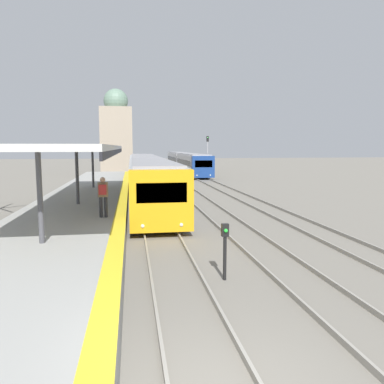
{
  "coord_description": "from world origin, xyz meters",
  "views": [
    {
      "loc": [
        -1.21,
        -5.07,
        3.79
      ],
      "look_at": [
        1.73,
        13.08,
        1.57
      ],
      "focal_mm": 35.0,
      "sensor_mm": 36.0,
      "label": 1
    }
  ],
  "objects_px": {
    "train_near": "(147,174)",
    "train_far": "(185,161)",
    "signal_post_near": "(225,245)",
    "person_on_platform": "(103,194)",
    "signal_mast_far": "(208,151)"
  },
  "relations": [
    {
      "from": "train_near",
      "to": "train_far",
      "type": "xyz_separation_m",
      "value": [
        6.94,
        26.42,
        -0.05
      ]
    },
    {
      "from": "train_far",
      "to": "signal_post_near",
      "type": "height_order",
      "value": "train_far"
    },
    {
      "from": "train_near",
      "to": "train_far",
      "type": "relative_size",
      "value": 1.02
    },
    {
      "from": "person_on_platform",
      "to": "signal_mast_far",
      "type": "bearing_deg",
      "value": 71.16
    },
    {
      "from": "person_on_platform",
      "to": "train_near",
      "type": "bearing_deg",
      "value": 80.78
    },
    {
      "from": "train_near",
      "to": "signal_mast_far",
      "type": "bearing_deg",
      "value": 63.79
    },
    {
      "from": "train_far",
      "to": "signal_post_near",
      "type": "relative_size",
      "value": 17.96
    },
    {
      "from": "person_on_platform",
      "to": "train_near",
      "type": "relative_size",
      "value": 0.06
    },
    {
      "from": "train_far",
      "to": "signal_mast_far",
      "type": "bearing_deg",
      "value": -79.88
    },
    {
      "from": "train_far",
      "to": "signal_mast_far",
      "type": "height_order",
      "value": "signal_mast_far"
    },
    {
      "from": "person_on_platform",
      "to": "train_near",
      "type": "height_order",
      "value": "train_near"
    },
    {
      "from": "person_on_platform",
      "to": "signal_post_near",
      "type": "bearing_deg",
      "value": -55.8
    },
    {
      "from": "signal_post_near",
      "to": "signal_mast_far",
      "type": "height_order",
      "value": "signal_mast_far"
    },
    {
      "from": "person_on_platform",
      "to": "train_far",
      "type": "bearing_deg",
      "value": 77.22
    },
    {
      "from": "signal_mast_far",
      "to": "train_far",
      "type": "bearing_deg",
      "value": 100.12
    }
  ]
}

